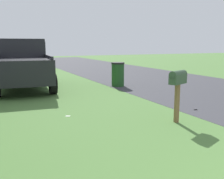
# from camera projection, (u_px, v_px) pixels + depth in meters

# --- Properties ---
(mailbox) EXTENTS (0.38, 0.56, 1.27)m
(mailbox) POSITION_uv_depth(u_px,v_px,m) (178.00, 81.00, 6.26)
(mailbox) COLOR brown
(mailbox) RESTS_ON ground
(pickup_truck) EXTENTS (5.11, 2.56, 2.09)m
(pickup_truck) POSITION_uv_depth(u_px,v_px,m) (23.00, 62.00, 11.22)
(pickup_truck) COLOR black
(pickup_truck) RESTS_ON ground
(trash_bin) EXTENTS (0.59, 0.59, 1.07)m
(trash_bin) POSITION_uv_depth(u_px,v_px,m) (118.00, 74.00, 11.80)
(trash_bin) COLOR #1E4C1E
(trash_bin) RESTS_ON ground
(litter_wrapper_near_hydrant) EXTENTS (0.10, 0.13, 0.01)m
(litter_wrapper_near_hydrant) POSITION_uv_depth(u_px,v_px,m) (196.00, 110.00, 7.62)
(litter_wrapper_near_hydrant) COLOR silver
(litter_wrapper_near_hydrant) RESTS_ON ground
(litter_wrapper_midfield_b) EXTENTS (0.13, 0.14, 0.01)m
(litter_wrapper_midfield_b) POSITION_uv_depth(u_px,v_px,m) (68.00, 116.00, 6.98)
(litter_wrapper_midfield_b) COLOR silver
(litter_wrapper_midfield_b) RESTS_ON ground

